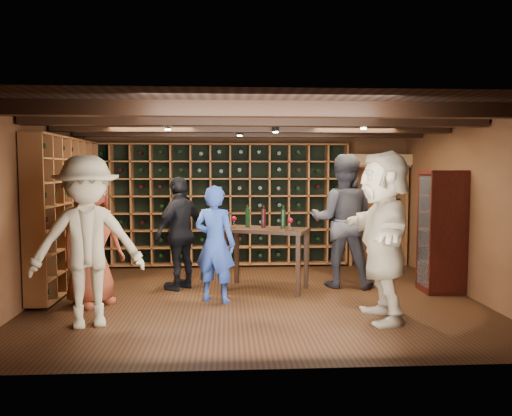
{
  "coord_description": "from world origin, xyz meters",
  "views": [
    {
      "loc": [
        -0.4,
        -6.84,
        1.8
      ],
      "look_at": [
        0.01,
        0.2,
        1.25
      ],
      "focal_mm": 35.0,
      "sensor_mm": 36.0,
      "label": 1
    }
  ],
  "objects": [
    {
      "name": "guest_khaki",
      "position": [
        -1.99,
        -1.14,
        0.98
      ],
      "size": [
        1.42,
        1.08,
        1.95
      ],
      "primitive_type": "imported",
      "rotation": [
        0.0,
        0.0,
        0.32
      ],
      "color": "gray",
      "rests_on": "ground"
    },
    {
      "name": "guest_red_floral",
      "position": [
        -2.19,
        -0.2,
        0.87
      ],
      "size": [
        0.99,
        1.0,
        1.75
      ],
      "primitive_type": "imported",
      "rotation": [
        0.0,
        0.0,
        0.81
      ],
      "color": "maroon",
      "rests_on": "ground"
    },
    {
      "name": "room_shell",
      "position": [
        0.0,
        0.05,
        2.42
      ],
      "size": [
        6.0,
        6.0,
        6.0
      ],
      "color": "brown",
      "rests_on": "ground"
    },
    {
      "name": "guest_woman_black",
      "position": [
        -1.1,
        0.59,
        0.84
      ],
      "size": [
        0.94,
        1.03,
        1.69
      ],
      "primitive_type": "imported",
      "rotation": [
        0.0,
        0.0,
        4.03
      ],
      "color": "black",
      "rests_on": "ground"
    },
    {
      "name": "crate_shelf",
      "position": [
        2.41,
        2.32,
        1.57
      ],
      "size": [
        1.2,
        0.32,
        2.07
      ],
      "color": "brown",
      "rests_on": "ground"
    },
    {
      "name": "wine_rack_left",
      "position": [
        -2.83,
        0.82,
        1.15
      ],
      "size": [
        0.3,
        2.65,
        2.2
      ],
      "color": "brown",
      "rests_on": "ground"
    },
    {
      "name": "guest_beige",
      "position": [
        1.45,
        -1.07,
        1.01
      ],
      "size": [
        0.68,
        1.9,
        2.02
      ],
      "primitive_type": "imported",
      "rotation": [
        0.0,
        0.0,
        4.66
      ],
      "color": "tan",
      "rests_on": "ground"
    },
    {
      "name": "ground",
      "position": [
        0.0,
        0.0,
        0.0
      ],
      "size": [
        6.0,
        6.0,
        0.0
      ],
      "primitive_type": "plane",
      "color": "#341B0E",
      "rests_on": "ground"
    },
    {
      "name": "display_cabinet",
      "position": [
        2.71,
        0.2,
        0.86
      ],
      "size": [
        0.55,
        0.5,
        1.75
      ],
      "color": "#3A0F0B",
      "rests_on": "ground"
    },
    {
      "name": "man_grey_suit",
      "position": [
        1.36,
        0.64,
        1.01
      ],
      "size": [
        1.14,
        0.99,
        2.02
      ],
      "primitive_type": "imported",
      "rotation": [
        0.0,
        0.0,
        2.89
      ],
      "color": "black",
      "rests_on": "ground"
    },
    {
      "name": "man_blue_shirt",
      "position": [
        -0.57,
        -0.15,
        0.79
      ],
      "size": [
        0.68,
        0.57,
        1.58
      ],
      "primitive_type": "imported",
      "rotation": [
        0.0,
        0.0,
        2.76
      ],
      "color": "navy",
      "rests_on": "ground"
    },
    {
      "name": "wine_rack_back",
      "position": [
        -0.52,
        2.33,
        1.15
      ],
      "size": [
        4.65,
        0.3,
        2.2
      ],
      "color": "brown",
      "rests_on": "ground"
    },
    {
      "name": "tasting_table",
      "position": [
        0.16,
        0.49,
        0.81
      ],
      "size": [
        1.36,
        1.02,
        1.2
      ],
      "rotation": [
        0.0,
        0.0,
        -0.38
      ],
      "color": "black",
      "rests_on": "ground"
    }
  ]
}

